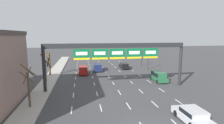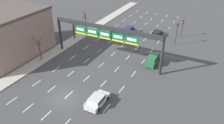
{
  "view_description": "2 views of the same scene",
  "coord_description": "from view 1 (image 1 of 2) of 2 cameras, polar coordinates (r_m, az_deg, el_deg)",
  "views": [
    {
      "loc": [
        -5.35,
        -13.03,
        8.31
      ],
      "look_at": [
        -0.47,
        14.6,
        3.98
      ],
      "focal_mm": 28.0,
      "sensor_mm": 36.0,
      "label": 1
    },
    {
      "loc": [
        17.92,
        -19.47,
        20.95
      ],
      "look_at": [
        3.72,
        8.25,
        3.05
      ],
      "focal_mm": 35.0,
      "sensor_mm": 36.0,
      "label": 2
    }
  ],
  "objects": [
    {
      "name": "lane_dashes",
      "position": [
        28.31,
        1.33,
        -8.29
      ],
      "size": [
        13.32,
        67.0,
        0.01
      ],
      "color": "white",
      "rests_on": "ground_plane"
    },
    {
      "name": "sign_gantry",
      "position": [
        26.6,
        1.63,
        3.52
      ],
      "size": [
        21.87,
        0.7,
        7.11
      ],
      "color": "#232628",
      "rests_on": "ground_plane"
    },
    {
      "name": "suv_navy",
      "position": [
        41.3,
        -4.74,
        -1.59
      ],
      "size": [
        1.82,
        4.84,
        1.62
      ],
      "color": "#19234C",
      "rests_on": "ground_plane"
    },
    {
      "name": "suv_red",
      "position": [
        37.82,
        -9.39,
        -2.54
      ],
      "size": [
        1.89,
        4.12,
        1.75
      ],
      "color": "maroon",
      "rests_on": "ground_plane"
    },
    {
      "name": "car_silver",
      "position": [
        19.08,
        24.75,
        -15.4
      ],
      "size": [
        1.96,
        4.31,
        1.41
      ],
      "color": "#B7B7BC",
      "rests_on": "ground_plane"
    },
    {
      "name": "suv_green",
      "position": [
        32.99,
        14.95,
        -4.41
      ],
      "size": [
        1.81,
        4.58,
        1.72
      ],
      "color": "#235B38",
      "rests_on": "ground_plane"
    },
    {
      "name": "car_black",
      "position": [
        44.0,
        3.97,
        -1.18
      ],
      "size": [
        1.83,
        4.62,
        1.34
      ],
      "color": "black",
      "rests_on": "ground_plane"
    },
    {
      "name": "traffic_light_near_gantry",
      "position": [
        42.3,
        11.77,
        2.14
      ],
      "size": [
        0.3,
        0.35,
        5.01
      ],
      "color": "black",
      "rests_on": "ground_plane"
    },
    {
      "name": "traffic_light_mid_block",
      "position": [
        47.28,
        9.72,
        2.26
      ],
      "size": [
        0.3,
        0.35,
        4.26
      ],
      "color": "black",
      "rests_on": "ground_plane"
    },
    {
      "name": "tree_bare_closest",
      "position": [
        38.05,
        -19.89,
        0.03
      ],
      "size": [
        1.25,
        1.66,
        5.0
      ],
      "color": "brown",
      "rests_on": "sidewalk_left"
    },
    {
      "name": "tree_bare_second",
      "position": [
        21.85,
        -25.59,
        -6.8
      ],
      "size": [
        1.93,
        1.94,
        5.26
      ],
      "color": "brown",
      "rests_on": "sidewalk_left"
    },
    {
      "name": "tree_bare_third",
      "position": [
        33.13,
        -20.82,
        -1.94
      ],
      "size": [
        1.48,
        1.69,
        5.02
      ],
      "color": "brown",
      "rests_on": "sidewalk_left"
    }
  ]
}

